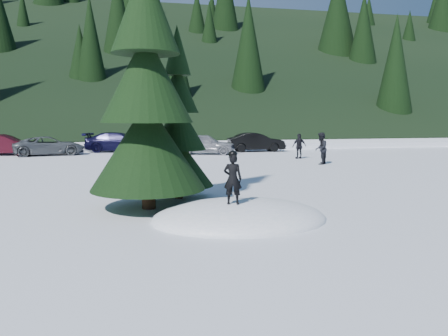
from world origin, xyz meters
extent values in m
plane|color=white|center=(0.00, 0.00, 0.00)|extent=(200.00, 200.00, 0.00)
ellipsoid|color=white|center=(0.00, 0.00, 0.00)|extent=(4.48, 3.52, 0.96)
cylinder|color=#321D10|center=(-2.20, 1.80, 0.70)|extent=(0.38, 0.38, 1.40)
cone|color=black|center=(-2.20, 1.80, 1.79)|extent=(3.20, 3.20, 2.46)
cone|color=black|center=(-2.20, 1.80, 3.65)|extent=(2.54, 2.54, 2.46)
cone|color=black|center=(-2.20, 1.80, 5.51)|extent=(1.88, 1.88, 2.46)
cylinder|color=#321D10|center=(-1.20, 3.20, 0.50)|extent=(0.26, 0.26, 1.00)
cone|color=black|center=(-1.20, 3.20, 1.16)|extent=(2.20, 2.20, 1.52)
cone|color=black|center=(-1.20, 3.20, 2.31)|extent=(1.75, 1.75, 1.52)
cone|color=black|center=(-1.20, 3.20, 3.46)|extent=(1.29, 1.29, 1.52)
cone|color=black|center=(-1.20, 3.20, 4.61)|extent=(0.84, 0.84, 1.52)
imported|color=black|center=(-0.26, -0.34, 1.09)|extent=(0.52, 0.42, 1.22)
imported|color=black|center=(7.34, 11.41, 0.86)|extent=(1.03, 1.06, 1.72)
imported|color=black|center=(7.38, 14.62, 0.77)|extent=(0.93, 0.46, 1.54)
imported|color=#350912|center=(-11.03, 20.93, 0.69)|extent=(4.27, 1.71, 1.38)
imported|color=#52565A|center=(-8.04, 20.31, 0.63)|extent=(4.86, 3.01, 1.25)
imported|color=black|center=(-3.55, 22.08, 0.71)|extent=(5.23, 3.07, 1.42)
imported|color=gray|center=(2.22, 18.87, 0.71)|extent=(4.43, 2.71, 1.41)
imported|color=black|center=(6.31, 20.45, 0.69)|extent=(4.20, 1.50, 1.38)
camera|label=1|loc=(-2.61, -10.50, 2.60)|focal=35.00mm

